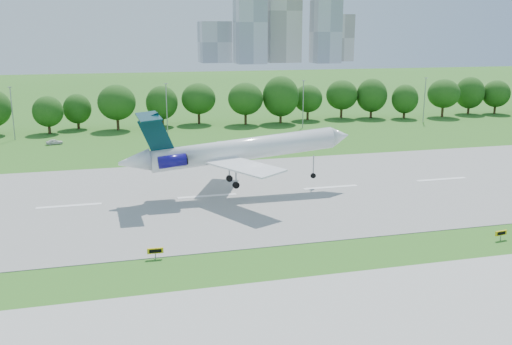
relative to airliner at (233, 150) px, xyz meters
name	(u,v)px	position (x,y,z in m)	size (l,w,h in m)	color
ground	(409,242)	(15.96, -24.94, -7.02)	(600.00, 600.00, 0.00)	#285D18
runway	(331,187)	(15.96, 0.06, -6.98)	(400.00, 45.00, 0.08)	gray
taxiway	(511,312)	(15.96, -42.94, -6.98)	(400.00, 23.00, 0.08)	#ADADA8
tree_line	(238,101)	(15.96, 67.06, -0.83)	(288.40, 8.40, 10.40)	#382314
light_poles	(237,105)	(13.46, 57.06, -0.68)	(175.90, 0.25, 12.19)	gray
skyline	(277,23)	(116.12, 365.67, 23.45)	(127.00, 52.00, 80.00)	#B2B2B7
airliner	(233,150)	(0.00, 0.00, 0.00)	(36.12, 26.26, 11.58)	white
taxi_sign_left	(155,251)	(-13.71, -22.61, -6.09)	(1.78, 0.28, 1.25)	gray
taxi_sign_right	(501,233)	(26.85, -27.13, -6.14)	(1.69, 0.43, 1.18)	gray
service_vehicle_b	(54,142)	(-29.79, 49.00, -6.42)	(1.42, 3.52, 1.20)	silver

